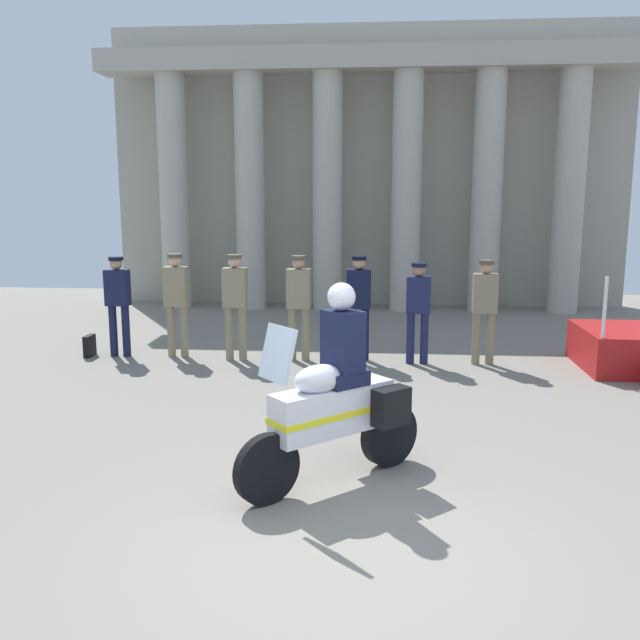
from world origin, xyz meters
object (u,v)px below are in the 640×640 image
(officer_in_row_1, at_px, (176,297))
(officer_in_row_6, at_px, (485,304))
(officer_in_row_0, at_px, (118,298))
(officer_in_row_3, at_px, (299,299))
(officer_in_row_4, at_px, (359,299))
(officer_in_row_2, at_px, (235,298))
(briefcase_on_ground, at_px, (90,346))
(officer_in_row_5, at_px, (418,305))
(motorcycle_with_rider, at_px, (338,401))

(officer_in_row_1, bearing_deg, officer_in_row_6, -178.14)
(officer_in_row_0, bearing_deg, officer_in_row_3, -177.34)
(officer_in_row_3, bearing_deg, officer_in_row_4, -170.71)
(officer_in_row_4, bearing_deg, officer_in_row_3, 9.29)
(officer_in_row_2, height_order, officer_in_row_3, officer_in_row_2)
(briefcase_on_ground, bearing_deg, officer_in_row_5, -0.52)
(officer_in_row_2, bearing_deg, officer_in_row_1, -6.21)
(officer_in_row_0, distance_m, officer_in_row_2, 2.00)
(officer_in_row_5, relative_size, motorcycle_with_rider, 0.86)
(officer_in_row_4, bearing_deg, officer_in_row_6, 179.63)
(officer_in_row_5, relative_size, briefcase_on_ground, 4.52)
(officer_in_row_5, bearing_deg, briefcase_on_ground, 2.62)
(officer_in_row_1, bearing_deg, officer_in_row_3, -179.48)
(officer_in_row_3, height_order, officer_in_row_4, officer_in_row_3)
(officer_in_row_1, relative_size, officer_in_row_3, 1.00)
(briefcase_on_ground, bearing_deg, officer_in_row_4, 1.54)
(officer_in_row_5, bearing_deg, officer_in_row_6, -174.22)
(officer_in_row_0, xyz_separation_m, officer_in_row_5, (4.94, -0.09, -0.03))
(officer_in_row_3, xyz_separation_m, officer_in_row_4, (0.97, 0.10, -0.01))
(officer_in_row_0, xyz_separation_m, officer_in_row_4, (3.99, 0.08, 0.02))
(officer_in_row_4, bearing_deg, officer_in_row_0, 4.27)
(officer_in_row_4, distance_m, briefcase_on_ground, 4.59)
(officer_in_row_2, height_order, officer_in_row_6, officer_in_row_2)
(officer_in_row_2, xyz_separation_m, motorcycle_with_rider, (1.95, -4.67, -0.23))
(officer_in_row_3, bearing_deg, officer_in_row_1, 0.52)
(officer_in_row_6, bearing_deg, officer_in_row_3, 2.78)
(officer_in_row_4, xyz_separation_m, officer_in_row_6, (2.00, -0.12, -0.02))
(officer_in_row_1, height_order, officer_in_row_6, officer_in_row_1)
(officer_in_row_3, bearing_deg, officer_in_row_5, -178.85)
(officer_in_row_6, height_order, briefcase_on_ground, officer_in_row_6)
(officer_in_row_3, relative_size, officer_in_row_6, 1.03)
(officer_in_row_1, xyz_separation_m, officer_in_row_6, (5.01, -0.11, -0.03))
(officer_in_row_5, height_order, officer_in_row_6, officer_in_row_6)
(officer_in_row_1, bearing_deg, officer_in_row_5, -179.17)
(officer_in_row_4, bearing_deg, briefcase_on_ground, 4.67)
(officer_in_row_1, distance_m, officer_in_row_2, 1.04)
(officer_in_row_5, bearing_deg, officer_in_row_3, 1.15)
(officer_in_row_6, xyz_separation_m, motorcycle_with_rider, (-2.04, -4.73, -0.19))
(officer_in_row_1, relative_size, briefcase_on_ground, 4.80)
(officer_in_row_0, height_order, briefcase_on_ground, officer_in_row_0)
(officer_in_row_1, distance_m, motorcycle_with_rider, 5.69)
(officer_in_row_1, bearing_deg, briefcase_on_ground, 7.38)
(officer_in_row_1, height_order, officer_in_row_4, officer_in_row_1)
(officer_in_row_3, height_order, officer_in_row_6, officer_in_row_3)
(officer_in_row_4, bearing_deg, motorcycle_with_rider, 92.63)
(officer_in_row_1, height_order, briefcase_on_ground, officer_in_row_1)
(officer_in_row_5, xyz_separation_m, officer_in_row_6, (1.05, 0.05, 0.03))
(officer_in_row_5, bearing_deg, officer_in_row_0, 2.07)
(officer_in_row_0, xyz_separation_m, officer_in_row_1, (0.97, 0.07, 0.03))
(officer_in_row_4, height_order, officer_in_row_5, officer_in_row_4)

